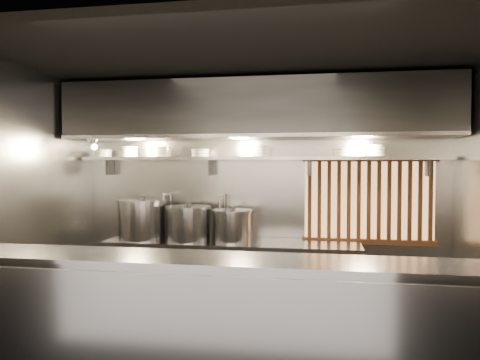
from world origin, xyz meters
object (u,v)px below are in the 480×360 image
(heat_lamp, at_px, (93,142))
(stock_pot_right, at_px, (233,225))
(pendant_bulb, at_px, (249,151))
(stock_pot_left, at_px, (142,219))
(stock_pot_mid, at_px, (189,223))

(heat_lamp, bearing_deg, stock_pot_right, 8.83)
(pendant_bulb, height_order, stock_pot_right, pendant_bulb)
(pendant_bulb, distance_m, stock_pot_left, 1.53)
(pendant_bulb, distance_m, stock_pot_mid, 1.11)
(stock_pot_left, xyz_separation_m, stock_pot_right, (1.12, 0.00, -0.05))
(stock_pot_mid, bearing_deg, stock_pot_right, 2.15)
(stock_pot_left, bearing_deg, pendant_bulb, 4.39)
(stock_pot_left, bearing_deg, stock_pot_mid, -1.79)
(heat_lamp, height_order, stock_pot_left, heat_lamp)
(pendant_bulb, xyz_separation_m, stock_pot_mid, (-0.71, -0.12, -0.85))
(heat_lamp, relative_size, stock_pot_left, 0.52)
(heat_lamp, distance_m, stock_pot_right, 1.91)
(heat_lamp, xyz_separation_m, stock_pot_left, (0.51, 0.25, -0.93))
(stock_pot_left, relative_size, stock_pot_mid, 0.98)
(pendant_bulb, distance_m, stock_pot_right, 0.89)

